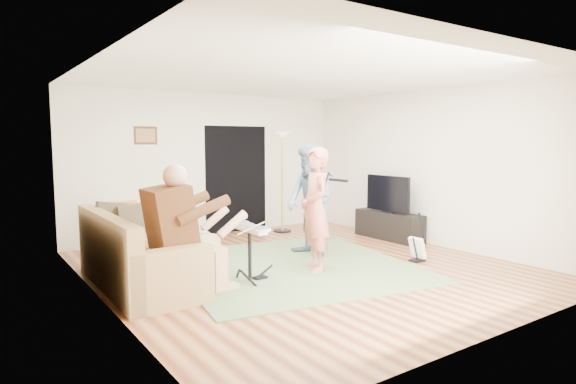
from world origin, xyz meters
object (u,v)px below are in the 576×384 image
(drum_kit, at_px, (250,257))
(tv_cabinet, at_px, (389,225))
(television, at_px, (388,193))
(sofa, at_px, (132,262))
(singer, at_px, (315,210))
(guitar_spare, at_px, (418,248))
(dining_chair, at_px, (132,239))
(torchiere_lamp, at_px, (282,164))
(guitarist, at_px, (310,201))

(drum_kit, xyz_separation_m, tv_cabinet, (3.50, 0.91, -0.08))
(drum_kit, xyz_separation_m, television, (3.45, 0.91, 0.52))
(sofa, xyz_separation_m, singer, (2.33, -0.70, 0.55))
(guitar_spare, height_order, television, television)
(dining_chair, xyz_separation_m, television, (4.33, -1.13, 0.53))
(torchiere_lamp, bearing_deg, guitarist, -112.51)
(sofa, height_order, television, television)
(guitar_spare, relative_size, tv_cabinet, 0.53)
(singer, bearing_deg, dining_chair, -120.42)
(sofa, relative_size, torchiere_lamp, 1.16)
(torchiere_lamp, bearing_deg, tv_cabinet, -54.44)
(singer, distance_m, television, 2.61)
(sofa, distance_m, drum_kit, 1.46)
(sofa, height_order, guitar_spare, sofa)
(tv_cabinet, relative_size, television, 1.40)
(sofa, xyz_separation_m, television, (4.75, 0.26, 0.54))
(guitarist, distance_m, dining_chair, 2.78)
(singer, height_order, dining_chair, singer)
(sofa, xyz_separation_m, drum_kit, (1.30, -0.65, 0.02))
(sofa, xyz_separation_m, torchiere_lamp, (3.58, 1.98, 1.05))
(sofa, distance_m, guitar_spare, 4.08)
(sofa, relative_size, tv_cabinet, 1.64)
(sofa, bearing_deg, torchiere_lamp, 28.94)
(sofa, bearing_deg, dining_chair, 73.13)
(sofa, bearing_deg, tv_cabinet, 3.15)
(sofa, height_order, tv_cabinet, sofa)
(drum_kit, xyz_separation_m, singer, (1.02, -0.05, 0.53))
(dining_chair, bearing_deg, singer, -64.97)
(tv_cabinet, bearing_deg, drum_kit, -165.36)
(sofa, height_order, dining_chair, sofa)
(guitarist, bearing_deg, torchiere_lamp, 159.26)
(tv_cabinet, bearing_deg, torchiere_lamp, 125.56)
(guitar_spare, xyz_separation_m, dining_chair, (-3.48, 2.57, 0.10))
(singer, bearing_deg, drum_kit, -75.31)
(guitar_spare, xyz_separation_m, torchiere_lamp, (-0.33, 3.15, 1.15))
(sofa, xyz_separation_m, tv_cabinet, (4.80, 0.26, -0.06))
(singer, bearing_deg, tv_cabinet, 128.60)
(guitar_spare, relative_size, torchiere_lamp, 0.37)
(guitarist, xyz_separation_m, dining_chair, (-2.32, 1.43, -0.56))
(guitar_spare, bearing_deg, drum_kit, 168.67)
(dining_chair, distance_m, television, 4.51)
(drum_kit, height_order, dining_chair, dining_chair)
(singer, bearing_deg, sofa, -89.33)
(guitar_spare, distance_m, torchiere_lamp, 3.37)
(guitar_spare, relative_size, television, 0.74)
(tv_cabinet, bearing_deg, television, 180.00)
(singer, distance_m, dining_chair, 2.88)
(torchiere_lamp, distance_m, television, 2.14)
(guitar_spare, xyz_separation_m, tv_cabinet, (0.90, 1.44, 0.04))
(sofa, distance_m, tv_cabinet, 4.81)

